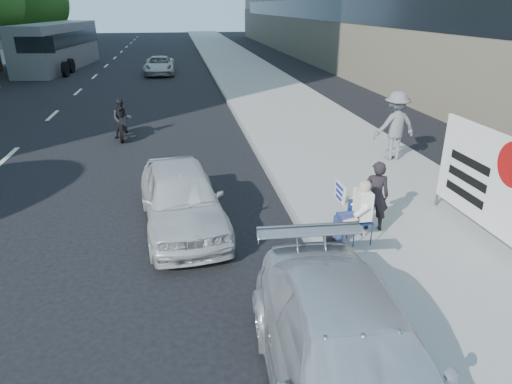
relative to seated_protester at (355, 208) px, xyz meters
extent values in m
plane|color=black|center=(-2.29, -0.47, -0.87)|extent=(160.00, 160.00, 0.00)
cube|color=gray|center=(1.71, 19.53, -0.80)|extent=(5.00, 120.00, 0.15)
cylinder|color=#382616|center=(-15.99, 43.53, 0.44)|extent=(0.30, 0.30, 2.62)
ellipsoid|color=#254D14|center=(-15.99, 43.53, 3.91)|extent=(5.40, 5.40, 6.21)
cylinder|color=navy|center=(-0.07, -0.21, -0.50)|extent=(0.02, 0.02, 0.45)
cylinder|color=navy|center=(0.29, -0.21, -0.50)|extent=(0.02, 0.02, 0.45)
cylinder|color=navy|center=(-0.07, 0.15, -0.50)|extent=(0.02, 0.02, 0.45)
cylinder|color=navy|center=(0.29, 0.15, -0.50)|extent=(0.02, 0.02, 0.45)
cube|color=navy|center=(0.11, -0.03, -0.26)|extent=(0.40, 0.40, 0.03)
cube|color=navy|center=(0.11, 0.16, -0.07)|extent=(0.40, 0.02, 0.40)
cylinder|color=navy|center=(-0.11, -0.13, -0.17)|extent=(0.44, 0.17, 0.17)
cylinder|color=navy|center=(-0.33, -0.13, -0.40)|extent=(0.14, 0.14, 0.46)
cube|color=black|center=(-0.39, -0.13, -0.67)|extent=(0.26, 0.11, 0.10)
cylinder|color=navy|center=(-0.11, 0.07, -0.17)|extent=(0.44, 0.17, 0.17)
cylinder|color=navy|center=(-0.33, 0.07, -0.40)|extent=(0.14, 0.14, 0.46)
cube|color=black|center=(-0.39, 0.07, -0.67)|extent=(0.26, 0.11, 0.10)
cube|color=white|center=(0.13, -0.03, 0.09)|extent=(0.26, 0.42, 0.56)
sphere|color=tan|center=(0.13, -0.03, 0.46)|extent=(0.23, 0.23, 0.23)
ellipsoid|color=gray|center=(0.15, -0.03, 0.49)|extent=(0.22, 0.24, 0.19)
ellipsoid|color=gray|center=(0.05, -0.03, 0.39)|extent=(0.10, 0.14, 0.13)
cylinder|color=white|center=(0.01, -0.27, 0.06)|extent=(0.30, 0.10, 0.25)
cylinder|color=tan|center=(-0.19, -0.27, -0.12)|extent=(0.29, 0.09, 0.14)
cylinder|color=white|center=(0.06, 0.23, 0.11)|extent=(0.26, 0.20, 0.32)
cylinder|color=tan|center=(-0.07, 0.37, 0.01)|extent=(0.30, 0.21, 0.18)
cube|color=white|center=(-0.14, 0.52, 0.14)|extent=(0.03, 0.55, 0.40)
imported|color=slate|center=(3.10, 4.86, 0.30)|extent=(1.40, 0.91, 2.05)
imported|color=black|center=(0.62, 0.48, 0.02)|extent=(0.62, 0.50, 1.49)
cylinder|color=#4C4C4C|center=(2.58, 1.37, 0.38)|extent=(0.06, 0.06, 2.20)
cube|color=white|center=(2.56, -0.13, 0.53)|extent=(0.04, 3.00, 1.90)
cube|color=black|center=(2.54, 0.37, 0.68)|extent=(0.01, 1.30, 0.18)
cube|color=black|center=(2.54, 0.37, 0.33)|extent=(0.01, 1.30, 0.18)
cube|color=black|center=(2.54, 0.37, -0.02)|extent=(0.01, 1.30, 0.18)
imported|color=silver|center=(-1.49, -3.79, -0.18)|extent=(2.19, 4.89, 1.39)
imported|color=silver|center=(-3.32, 1.53, -0.18)|extent=(2.07, 4.24, 1.39)
imported|color=#BABABA|center=(-4.40, 25.83, -0.26)|extent=(2.08, 4.42, 1.22)
cylinder|color=black|center=(-5.31, 8.60, -0.55)|extent=(0.20, 0.65, 0.64)
cylinder|color=black|center=(-5.31, 10.00, -0.55)|extent=(0.20, 0.65, 0.64)
cube|color=black|center=(-5.31, 9.30, -0.32)|extent=(0.40, 1.22, 0.35)
imported|color=black|center=(-5.31, 9.20, -0.16)|extent=(0.75, 0.62, 1.42)
cube|color=slate|center=(-11.90, 30.19, 0.78)|extent=(3.97, 12.22, 3.30)
cube|color=black|center=(-13.17, 30.19, 1.33)|extent=(1.49, 11.42, 1.00)
cube|color=black|center=(-10.63, 30.19, 1.33)|extent=(1.49, 11.42, 1.00)
cube|color=black|center=(-11.90, 24.17, 1.33)|extent=(2.39, 0.36, 1.00)
cylinder|color=black|center=(-13.15, 25.69, -0.37)|extent=(0.37, 1.02, 1.00)
cylinder|color=black|center=(-10.65, 25.69, -0.37)|extent=(0.37, 1.02, 1.00)
cylinder|color=black|center=(-13.15, 27.69, -0.37)|extent=(0.37, 1.02, 1.00)
cylinder|color=black|center=(-10.65, 27.69, -0.37)|extent=(0.37, 1.02, 1.00)
cylinder|color=black|center=(-13.15, 33.69, -0.37)|extent=(0.37, 1.02, 1.00)
cylinder|color=black|center=(-10.65, 33.69, -0.37)|extent=(0.37, 1.02, 1.00)
cylinder|color=black|center=(-13.15, 35.19, -0.37)|extent=(0.37, 1.02, 1.00)
cylinder|color=black|center=(-10.65, 35.19, -0.37)|extent=(0.37, 1.02, 1.00)
camera|label=1|loc=(-3.25, -7.61, 3.66)|focal=32.00mm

